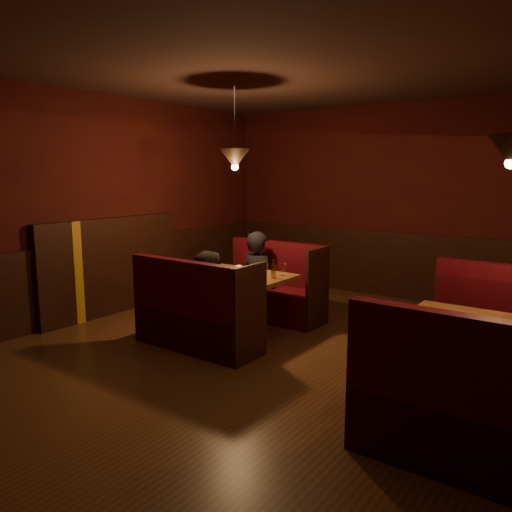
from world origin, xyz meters
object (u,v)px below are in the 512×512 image
Objects in this scene: main_table at (237,287)px; diner_a at (258,262)px; main_bench_near at (195,321)px; main_bench_far at (273,294)px; second_bench_near at (471,423)px; diner_b at (211,284)px; second_table at (495,351)px.

diner_a is (-0.11, 0.59, 0.20)m from main_table.
main_table is 0.91× the size of main_bench_near.
main_bench_near is (0.01, -0.75, -0.23)m from main_table.
main_bench_far is 1.00× the size of main_bench_near.
main_bench_near is (0.00, -1.51, 0.00)m from main_bench_far.
second_bench_near is at bearing -35.96° from main_bench_far.
second_table is at bearing -15.24° from diner_b.
diner_a is at bearing 95.37° from main_bench_near.
diner_a reaches higher than diner_b.
main_bench_far is 0.97× the size of diner_a.
diner_b reaches higher than main_bench_near.
main_table is 0.79m from main_bench_far.
diner_a is at bearing 158.95° from second_table.
main_table is at bearing -91.06° from main_bench_far.
diner_b reaches higher than main_bench_far.
second_table is 0.90× the size of diner_a.
main_bench_far and main_bench_near have the same top height.
main_bench_near is at bearing -88.94° from main_table.
second_bench_near is at bearing 155.52° from diner_a.
main_bench_far is 1.40m from diner_b.
main_bench_near is 0.97× the size of second_bench_near.
main_bench_far is 1.51m from main_bench_near.
main_table is 0.88× the size of diner_a.
second_table is at bearing -24.54° from main_bench_far.
second_bench_near is 1.00× the size of diner_a.
diner_b is (-2.86, 0.80, 0.36)m from second_bench_near.
main_table is 0.88× the size of second_bench_near.
diner_b is (0.23, -1.18, -0.05)m from diner_a.
main_bench_far is at bearing 90.00° from main_bench_near.
diner_a is (-0.13, 1.34, 0.44)m from main_bench_near.
second_bench_near is 1.06× the size of diner_b.
main_bench_near is 1.08× the size of second_table.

